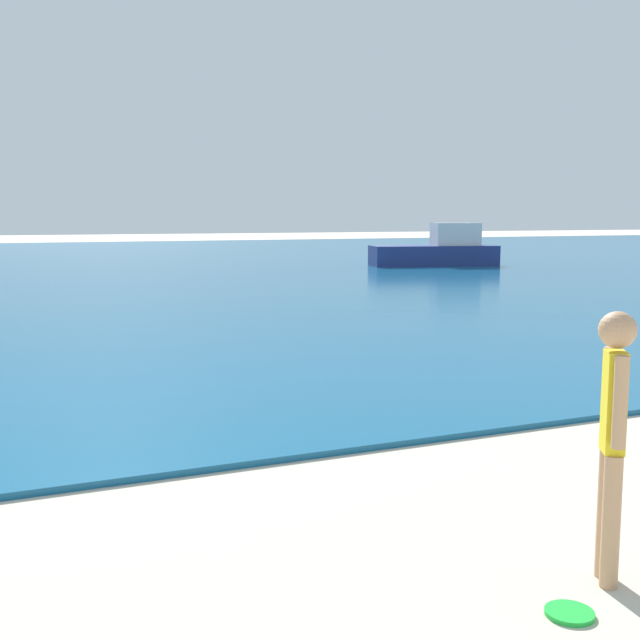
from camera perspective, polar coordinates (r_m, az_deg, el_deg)
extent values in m
cube|color=#14567F|center=(36.24, -20.12, 3.72)|extent=(160.00, 60.00, 0.06)
cylinder|color=tan|center=(5.00, 19.77, -12.87)|extent=(0.10, 0.10, 0.76)
cylinder|color=tan|center=(4.87, 20.10, -13.41)|extent=(0.10, 0.10, 0.76)
cube|color=yellow|center=(4.75, 20.29, -5.53)|extent=(0.19, 0.21, 0.57)
sphere|color=tan|center=(4.67, 20.51, -0.67)|extent=(0.21, 0.21, 0.21)
cylinder|color=tan|center=(4.87, 19.96, -4.80)|extent=(0.08, 0.08, 0.51)
cylinder|color=tan|center=(4.60, 20.67, -5.53)|extent=(0.08, 0.08, 0.51)
cylinder|color=green|center=(4.64, 17.41, -19.37)|extent=(0.26, 0.26, 0.03)
cube|color=navy|center=(33.42, 8.11, 4.58)|extent=(5.43, 2.92, 0.83)
cube|color=silver|center=(33.69, 9.66, 6.07)|extent=(2.10, 1.60, 0.93)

